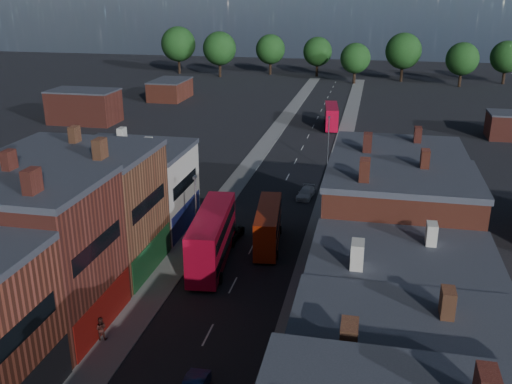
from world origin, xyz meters
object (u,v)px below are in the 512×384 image
at_px(bus_1, 268,225).
at_px(car_2, 229,234).
at_px(bus_2, 331,116).
at_px(car_3, 306,193).
at_px(ped_3, 299,293).
at_px(ped_1, 101,329).
at_px(bus_0, 212,237).

height_order(bus_1, car_2, bus_1).
height_order(bus_1, bus_2, bus_2).
bearing_deg(car_3, ped_3, -77.98).
bearing_deg(car_2, car_3, 72.56).
height_order(ped_1, ped_3, ped_1).
relative_size(bus_1, car_2, 2.18).
relative_size(bus_0, bus_2, 1.21).
distance_m(bus_1, bus_2, 54.56).
distance_m(bus_0, car_3, 21.43).
distance_m(bus_2, car_2, 54.39).
relative_size(car_2, ped_1, 2.47).
relative_size(bus_2, ped_3, 6.62).
height_order(bus_2, car_3, bus_2).
distance_m(car_3, ped_1, 36.24).
height_order(bus_0, car_2, bus_0).
bearing_deg(bus_1, ped_3, -72.83).
distance_m(bus_2, ped_1, 74.74).
xyz_separation_m(bus_0, ped_1, (-4.71, -14.16, -1.80)).
bearing_deg(bus_0, ped_1, -114.22).
xyz_separation_m(bus_2, ped_1, (-11.15, -73.89, -1.30)).
bearing_deg(ped_3, bus_2, 8.61).
bearing_deg(bus_2, bus_1, -98.36).
bearing_deg(car_2, bus_0, -86.23).
relative_size(bus_2, car_3, 2.38).
bearing_deg(bus_0, car_3, 66.34).
xyz_separation_m(car_3, ped_3, (2.66, -25.83, 0.27)).
distance_m(bus_1, ped_1, 21.47).
height_order(bus_2, ped_1, bus_2).
bearing_deg(bus_1, bus_0, -137.25).
relative_size(car_3, ped_3, 2.78).
relative_size(bus_2, car_2, 2.25).
relative_size(car_3, ped_1, 2.34).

